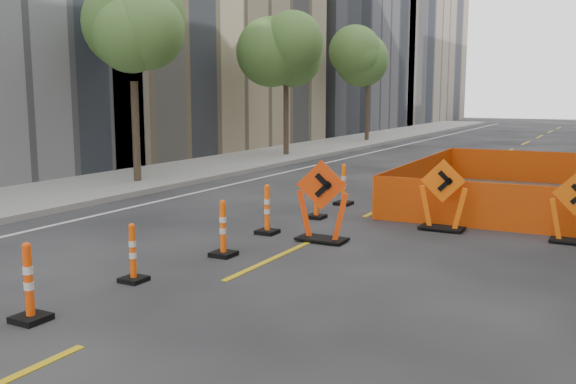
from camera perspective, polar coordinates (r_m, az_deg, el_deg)
The scene contains 17 objects.
ground_plane at distance 8.49m, azimuth -15.41°, elevation -11.98°, with size 140.00×140.00×0.00m, color black.
sidewalk_left at distance 23.09m, azimuth -11.04°, elevation 1.52°, with size 4.00×90.00×0.15m, color gray.
bld_left_d at distance 50.39m, azimuth 1.73°, elevation 13.49°, with size 12.00×16.00×14.00m, color #4C4C51.
bld_left_e at distance 65.67m, azimuth 8.40°, elevation 14.97°, with size 12.00×20.00×20.00m, color gray.
tree_l_b at distance 21.05m, azimuth -13.65°, elevation 12.88°, with size 2.80×2.80×5.95m.
tree_l_c at distance 29.27m, azimuth -0.18°, elevation 11.95°, with size 2.80×2.80×5.95m.
tree_l_d at distance 38.34m, azimuth 7.13°, elevation 11.16°, with size 2.80×2.80×5.95m.
channelizer_2 at distance 9.06m, azimuth -22.06°, elevation -7.43°, with size 0.42×0.42×1.07m, color #E14209, non-canonical shape.
channelizer_3 at distance 10.43m, azimuth -13.64°, elevation -5.26°, with size 0.37×0.37×0.95m, color #DF4909, non-canonical shape.
channelizer_4 at distance 11.73m, azimuth -5.80°, elevation -3.21°, with size 0.41×0.41×1.05m, color #F1500A, non-canonical shape.
channelizer_5 at distance 13.52m, azimuth -1.87°, elevation -1.53°, with size 0.42×0.42×1.06m, color #FF550A, non-canonical shape.
channelizer_6 at distance 15.18m, azimuth 2.53°, elevation -0.41°, with size 0.41×0.41×1.05m, color #FF530A, non-canonical shape.
channelizer_7 at distance 17.04m, azimuth 4.97°, elevation 0.68°, with size 0.43×0.43×1.10m, color #FF5E0A, non-canonical shape.
chevron_sign_left at distance 12.79m, azimuth 3.06°, elevation -0.80°, with size 1.10×0.66×1.65m, color #E03B09, non-canonical shape.
chevron_sign_center at distance 14.22m, azimuth 13.61°, elevation -0.25°, with size 1.04×0.62×1.56m, color #FF600A, non-canonical shape.
chevron_sign_right at distance 13.84m, azimuth 24.15°, elevation -1.30°, with size 0.95×0.57×1.43m, color #E55909, non-canonical shape.
safety_fence at distance 18.67m, azimuth 18.91°, elevation 0.86°, with size 4.88×8.31×1.04m, color #E6590C, non-canonical shape.
Camera 1 is at (5.57, -5.67, 2.98)m, focal length 40.00 mm.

